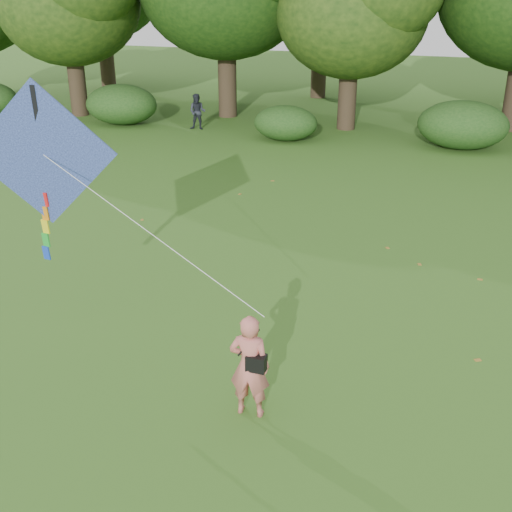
% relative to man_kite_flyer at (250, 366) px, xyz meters
% --- Properties ---
extents(ground, '(100.00, 100.00, 0.00)m').
position_rel_man_kite_flyer_xyz_m(ground, '(-0.36, 0.64, -0.87)').
color(ground, '#265114').
rests_on(ground, ground).
extents(man_kite_flyer, '(0.66, 0.46, 1.74)m').
position_rel_man_kite_flyer_xyz_m(man_kite_flyer, '(0.00, 0.00, 0.00)').
color(man_kite_flyer, '#C6685D').
rests_on(man_kite_flyer, ground).
extents(bystander_left, '(0.81, 0.66, 1.56)m').
position_rel_man_kite_flyer_xyz_m(bystander_left, '(-8.62, 18.48, -0.09)').
color(bystander_left, '#242730').
rests_on(bystander_left, ground).
extents(crossbody_bag, '(0.43, 0.20, 0.70)m').
position_rel_man_kite_flyer_xyz_m(crossbody_bag, '(0.12, -0.03, 0.11)').
color(crossbody_bag, black).
rests_on(crossbody_bag, ground).
extents(flying_kite, '(5.54, 1.58, 3.27)m').
position_rel_man_kite_flyer_xyz_m(flying_kite, '(-4.06, 1.12, 2.66)').
color(flying_kite, '#233098').
rests_on(flying_kite, ground).
extents(shrub_band, '(39.15, 3.22, 1.88)m').
position_rel_man_kite_flyer_xyz_m(shrub_band, '(-1.09, 18.24, -0.01)').
color(shrub_band, '#264919').
rests_on(shrub_band, ground).
extents(fallen_leaves, '(9.70, 14.90, 0.01)m').
position_rel_man_kite_flyer_xyz_m(fallen_leaves, '(-1.23, 4.96, -0.86)').
color(fallen_leaves, olive).
rests_on(fallen_leaves, ground).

